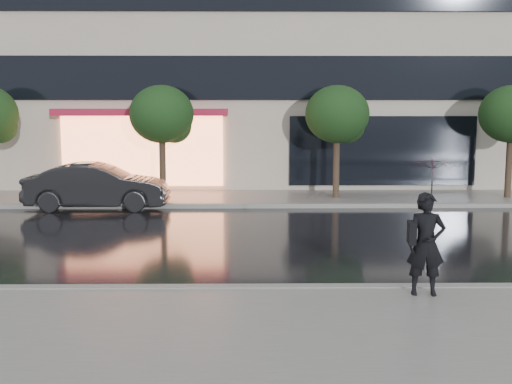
{
  "coord_description": "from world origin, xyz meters",
  "views": [
    {
      "loc": [
        -0.05,
        -12.03,
        3.32
      ],
      "look_at": [
        0.12,
        2.05,
        1.4
      ],
      "focal_mm": 45.0,
      "sensor_mm": 36.0,
      "label": 1
    }
  ],
  "objects": [
    {
      "name": "parked_car",
      "position": [
        -4.86,
        8.3,
        0.74
      ],
      "size": [
        4.51,
        1.65,
        1.48
      ],
      "primitive_type": "imported",
      "rotation": [
        0.0,
        0.0,
        1.59
      ],
      "color": "black",
      "rests_on": "ground"
    },
    {
      "name": "curb_far",
      "position": [
        0.0,
        8.5,
        0.07
      ],
      "size": [
        60.0,
        0.25,
        0.14
      ],
      "primitive_type": "cube",
      "color": "gray",
      "rests_on": "ground"
    },
    {
      "name": "tree_mid_west",
      "position": [
        -2.94,
        10.03,
        2.92
      ],
      "size": [
        2.2,
        2.2,
        3.99
      ],
      "color": "#33261C",
      "rests_on": "ground"
    },
    {
      "name": "curb_near",
      "position": [
        0.0,
        -1.0,
        0.07
      ],
      "size": [
        60.0,
        0.25,
        0.14
      ],
      "primitive_type": "cube",
      "color": "gray",
      "rests_on": "ground"
    },
    {
      "name": "sidewalk_far",
      "position": [
        0.0,
        10.25,
        0.06
      ],
      "size": [
        60.0,
        3.5,
        0.12
      ],
      "primitive_type": "cube",
      "color": "slate",
      "rests_on": "ground"
    },
    {
      "name": "pedestrian_with_umbrella",
      "position": [
        2.98,
        -1.5,
        1.56
      ],
      "size": [
        0.9,
        0.91,
        2.32
      ],
      "rotation": [
        0.0,
        0.0,
        -0.09
      ],
      "color": "black",
      "rests_on": "sidewalk_near"
    },
    {
      "name": "tree_mid_east",
      "position": [
        3.06,
        10.03,
        2.92
      ],
      "size": [
        2.2,
        2.2,
        3.99
      ],
      "color": "#33261C",
      "rests_on": "ground"
    },
    {
      "name": "sidewalk_near",
      "position": [
        0.0,
        -3.25,
        0.06
      ],
      "size": [
        60.0,
        4.5,
        0.12
      ],
      "primitive_type": "cube",
      "color": "slate",
      "rests_on": "ground"
    },
    {
      "name": "ground",
      "position": [
        0.0,
        0.0,
        0.0
      ],
      "size": [
        120.0,
        120.0,
        0.0
      ],
      "primitive_type": "plane",
      "color": "black",
      "rests_on": "ground"
    }
  ]
}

